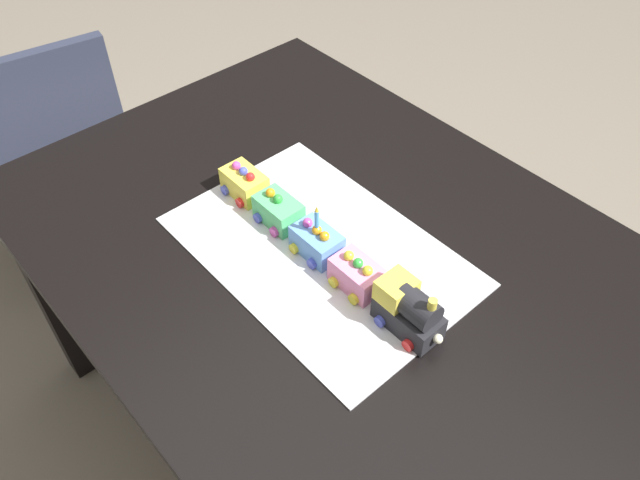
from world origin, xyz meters
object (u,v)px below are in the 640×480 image
cake_car_hopper_bubblegum (357,275)px  cake_car_flatbed_sky_blue (316,241)px  cake_car_tanker_lemon (245,183)px  cake_locomotive (409,310)px  chair (57,152)px  cake_car_caboose_mint_green (279,211)px  dining_table (330,278)px  birthday_candle (318,218)px

cake_car_hopper_bubblegum → cake_car_flatbed_sky_blue: bearing=0.0°
cake_car_hopper_bubblegum → cake_car_tanker_lemon: 0.35m
cake_locomotive → cake_car_hopper_bubblegum: cake_locomotive is taller
chair → cake_car_caboose_mint_green: size_ratio=8.60×
dining_table → chair: bearing=10.6°
dining_table → cake_car_flatbed_sky_blue: cake_car_flatbed_sky_blue is taller
chair → cake_locomotive: (-1.28, -0.16, 0.32)m
chair → cake_locomotive: same height
cake_car_tanker_lemon → birthday_candle: (-0.24, 0.00, 0.07)m
cake_car_tanker_lemon → chair: bearing=11.1°
cake_car_hopper_bubblegum → cake_locomotive: bearing=-180.0°
chair → cake_car_caboose_mint_green: 0.97m
cake_car_flatbed_sky_blue → cake_car_caboose_mint_green: same height
chair → cake_car_hopper_bubblegum: 1.20m
chair → cake_locomotive: size_ratio=6.14×
cake_locomotive → cake_car_tanker_lemon: 0.48m
cake_locomotive → cake_car_caboose_mint_green: size_ratio=1.40×
chair → cake_car_tanker_lemon: bearing=110.0°
cake_locomotive → cake_car_tanker_lemon: size_ratio=1.40×
cake_locomotive → chair: bearing=7.0°
cake_car_caboose_mint_green → chair: bearing=9.7°
chair → cake_car_tanker_lemon: chair is taller
cake_locomotive → cake_car_flatbed_sky_blue: cake_locomotive is taller
cake_car_tanker_lemon → cake_car_flatbed_sky_blue: bearing=180.0°
cake_car_flatbed_sky_blue → cake_car_caboose_mint_green: 0.12m
dining_table → cake_car_tanker_lemon: bearing=9.2°
cake_car_hopper_bubblegum → cake_car_flatbed_sky_blue: same height
chair → cake_car_flatbed_sky_blue: size_ratio=8.60×
cake_car_hopper_bubblegum → cake_car_tanker_lemon: (0.35, 0.00, 0.00)m
cake_car_hopper_bubblegum → birthday_candle: birthday_candle is taller
cake_car_caboose_mint_green → cake_car_tanker_lemon: size_ratio=1.00×
dining_table → birthday_candle: size_ratio=26.45×
dining_table → cake_car_tanker_lemon: (0.24, 0.04, 0.14)m
cake_car_caboose_mint_green → birthday_candle: (-0.13, 0.00, 0.07)m
dining_table → cake_car_hopper_bubblegum: size_ratio=14.00×
cake_car_hopper_bubblegum → cake_car_caboose_mint_green: 0.24m
chair → cake_car_flatbed_sky_blue: bearing=107.5°
cake_locomotive → cake_car_tanker_lemon: cake_locomotive is taller
birthday_candle → cake_locomotive: bearing=-180.0°
chair → cake_car_flatbed_sky_blue: (-1.03, -0.16, 0.30)m
cake_locomotive → birthday_candle: 0.25m
cake_locomotive → cake_car_flatbed_sky_blue: size_ratio=1.40×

